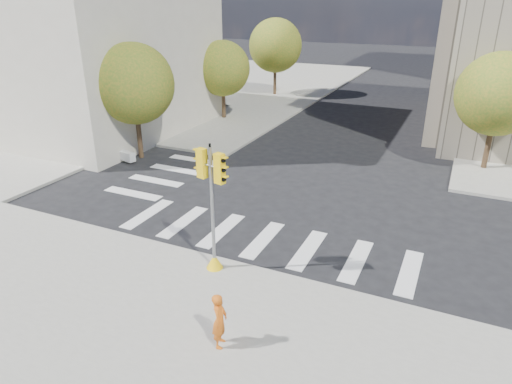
# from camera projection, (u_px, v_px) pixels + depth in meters

# --- Properties ---
(ground) EXTENTS (160.00, 160.00, 0.00)m
(ground) POSITION_uv_depth(u_px,v_px,m) (285.00, 219.00, 19.04)
(ground) COLOR black
(ground) RESTS_ON ground
(sidewalk_far_left) EXTENTS (28.00, 40.00, 0.15)m
(sidewalk_far_left) POSITION_uv_depth(u_px,v_px,m) (199.00, 84.00, 48.45)
(sidewalk_far_left) COLOR gray
(sidewalk_far_left) RESTS_ON ground
(classical_building) EXTENTS (19.00, 15.00, 12.70)m
(classical_building) POSITION_uv_depth(u_px,v_px,m) (56.00, 31.00, 30.93)
(classical_building) COLOR beige
(classical_building) RESTS_ON ground
(tree_lw_near) EXTENTS (4.40, 4.40, 6.41)m
(tree_lw_near) POSITION_uv_depth(u_px,v_px,m) (134.00, 84.00, 24.79)
(tree_lw_near) COLOR #382616
(tree_lw_near) RESTS_ON ground
(tree_lw_mid) EXTENTS (4.00, 4.00, 5.77)m
(tree_lw_mid) POSITION_uv_depth(u_px,v_px,m) (223.00, 69.00, 33.31)
(tree_lw_mid) COLOR #382616
(tree_lw_mid) RESTS_ON ground
(tree_lw_far) EXTENTS (4.80, 4.80, 6.95)m
(tree_lw_far) POSITION_uv_depth(u_px,v_px,m) (275.00, 46.00, 41.35)
(tree_lw_far) COLOR #382616
(tree_lw_far) RESTS_ON ground
(tree_re_near) EXTENTS (4.20, 4.20, 6.16)m
(tree_re_near) POSITION_uv_depth(u_px,v_px,m) (499.00, 94.00, 22.90)
(tree_re_near) COLOR #382616
(tree_re_near) RESTS_ON ground
(tree_re_mid) EXTENTS (4.60, 4.60, 6.66)m
(tree_re_mid) POSITION_uv_depth(u_px,v_px,m) (495.00, 61.00, 32.79)
(tree_re_mid) COLOR #382616
(tree_re_mid) RESTS_ON ground
(tree_re_far) EXTENTS (4.00, 4.00, 5.88)m
(tree_re_far) POSITION_uv_depth(u_px,v_px,m) (492.00, 51.00, 43.00)
(tree_re_far) COLOR #382616
(tree_re_far) RESTS_ON ground
(lamp_near) EXTENTS (0.35, 0.18, 8.11)m
(lamp_near) POSITION_uv_depth(u_px,v_px,m) (509.00, 73.00, 25.84)
(lamp_near) COLOR black
(lamp_near) RESTS_ON sidewalk_far_right
(lamp_far) EXTENTS (0.35, 0.18, 8.11)m
(lamp_far) POSITION_uv_depth(u_px,v_px,m) (501.00, 50.00, 37.52)
(lamp_far) COLOR black
(lamp_far) RESTS_ON sidewalk_far_right
(traffic_signal) EXTENTS (1.08, 0.56, 4.35)m
(traffic_signal) POSITION_uv_depth(u_px,v_px,m) (213.00, 219.00, 14.62)
(traffic_signal) COLOR yellow
(traffic_signal) RESTS_ON sidewalk_near
(photographer) EXTENTS (0.51, 0.65, 1.55)m
(photographer) POSITION_uv_depth(u_px,v_px,m) (220.00, 320.00, 11.64)
(photographer) COLOR #D75F14
(photographer) RESTS_ON sidewalk_near
(planter_wall) EXTENTS (5.92, 1.82, 0.50)m
(planter_wall) POSITION_uv_depth(u_px,v_px,m) (101.00, 148.00, 26.81)
(planter_wall) COLOR silver
(planter_wall) RESTS_ON sidewalk_left_near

